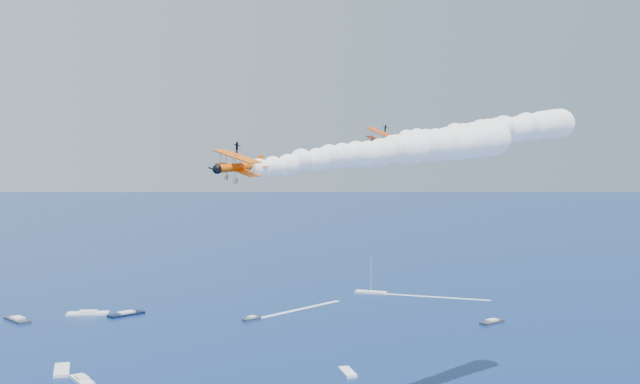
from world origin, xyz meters
TOP-DOWN VIEW (x-y plane):
  - biplane_lead at (22.40, 23.83)m, footprint 7.71×9.23m
  - biplane_trail at (-9.48, 15.85)m, footprint 9.29×10.71m
  - smoke_trail_lead at (51.16, 27.50)m, footprint 59.20×20.26m
  - smoke_trail_trail at (19.41, 18.37)m, footprint 58.97×15.97m
  - spectator_boats at (-3.45, 111.04)m, footprint 229.96×188.36m
  - boat_wakes at (29.36, 100.68)m, footprint 243.40×86.82m

SIDE VIEW (x-z plane):
  - boat_wakes at x=29.36m, z-range 0.01..0.05m
  - spectator_boats at x=-3.45m, z-range 0.00..0.70m
  - biplane_trail at x=-9.48m, z-range 46.51..54.20m
  - smoke_trail_trail at x=19.41m, z-range 47.13..57.97m
  - biplane_lead at x=22.40m, z-range 50.73..57.76m
  - smoke_trail_lead at x=51.16m, z-range 51.03..61.86m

